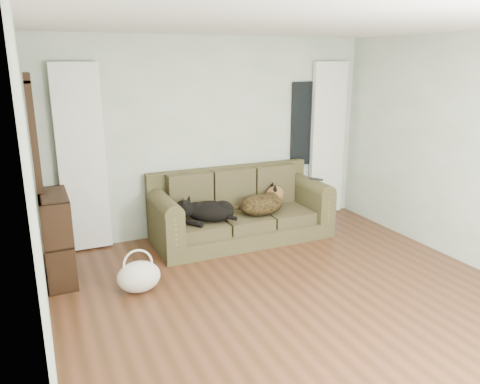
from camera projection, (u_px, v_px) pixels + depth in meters
name	position (u px, v px, depth m)	size (l,w,h in m)	color
floor	(309.00, 311.00, 4.43)	(5.00, 5.00, 0.00)	#412715
ceiling	(323.00, 20.00, 3.73)	(5.00, 5.00, 0.00)	white
wall_back	(212.00, 137.00, 6.27)	(4.50, 0.04, 2.60)	silver
wall_left	(36.00, 211.00, 3.19)	(0.04, 5.00, 2.60)	silver
curtain_left	(82.00, 160.00, 5.57)	(0.55, 0.08, 2.25)	white
curtain_right	(327.00, 140.00, 6.96)	(0.55, 0.08, 2.25)	white
window_pane	(306.00, 124.00, 6.79)	(0.50, 0.03, 1.20)	black
door_casing	(39.00, 179.00, 5.07)	(0.07, 0.60, 2.10)	black
sofa	(242.00, 206.00, 6.12)	(2.31, 1.00, 0.94)	#4F4626
dog_black_lab	(208.00, 211.00, 5.83)	(0.60, 0.42, 0.26)	black
dog_shepherd	(263.00, 203.00, 6.13)	(0.64, 0.45, 0.28)	black
tv_remote	(317.00, 179.00, 6.37)	(0.04, 0.16, 0.02)	black
tote_bag	(139.00, 277.00, 4.77)	(0.44, 0.34, 0.32)	beige
bookshelf	(57.00, 236.00, 4.95)	(0.29, 0.76, 0.95)	black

